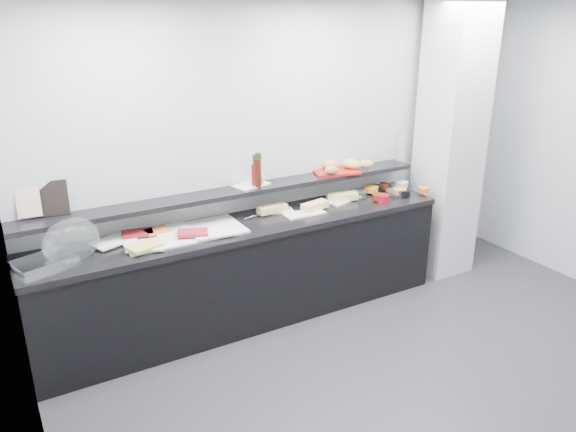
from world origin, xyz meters
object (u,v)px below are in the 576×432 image
cloche_base (44,261)px  framed_print (54,198)px  sandwich_plate_mid (304,214)px  bread_tray (335,171)px  condiment_tray (251,185)px  carafe (401,148)px

cloche_base → framed_print: 0.48m
sandwich_plate_mid → bread_tray: (0.49, 0.25, 0.25)m
sandwich_plate_mid → condiment_tray: condiment_tray is taller
cloche_base → carafe: carafe is taller
framed_print → bread_tray: size_ratio=0.63×
condiment_tray → carafe: carafe is taller
sandwich_plate_mid → framed_print: framed_print is taller
sandwich_plate_mid → carafe: (1.24, 0.22, 0.39)m
cloche_base → bread_tray: (2.60, 0.19, 0.24)m
cloche_base → sandwich_plate_mid: 2.12m
framed_print → bread_tray: bearing=6.5°
sandwich_plate_mid → carafe: bearing=11.9°
cloche_base → framed_print: size_ratio=1.53×
cloche_base → condiment_tray: (1.74, 0.21, 0.24)m
cloche_base → bread_tray: size_ratio=0.97×
condiment_tray → bread_tray: size_ratio=0.72×
bread_tray → framed_print: bearing=-166.2°
framed_print → condiment_tray: 1.59m
condiment_tray → carafe: 1.62m
cloche_base → framed_print: bearing=42.2°
carafe → cloche_base: bearing=-177.2°
sandwich_plate_mid → bread_tray: size_ratio=0.87×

